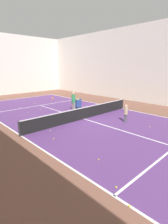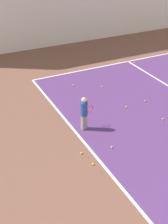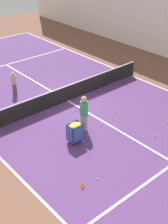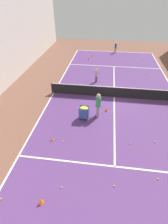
{
  "view_description": "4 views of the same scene",
  "coord_description": "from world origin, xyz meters",
  "px_view_note": "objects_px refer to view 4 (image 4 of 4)",
  "views": [
    {
      "loc": [
        -9.09,
        -9.65,
        4.01
      ],
      "look_at": [
        0.0,
        0.0,
        0.57
      ],
      "focal_mm": 28.0,
      "sensor_mm": 36.0,
      "label": 1
    },
    {
      "loc": [
        8.6,
        -16.44,
        6.57
      ],
      "look_at": [
        -0.16,
        -12.11,
        0.74
      ],
      "focal_mm": 50.0,
      "sensor_mm": 36.0,
      "label": 2
    },
    {
      "loc": [
        9.09,
        11.84,
        8.16
      ],
      "look_at": [
        1.18,
        2.7,
        0.97
      ],
      "focal_mm": 50.0,
      "sensor_mm": 36.0,
      "label": 3
    },
    {
      "loc": [
        0.8,
        12.59,
        7.44
      ],
      "look_at": [
        2.09,
        3.15,
        0.56
      ],
      "focal_mm": 28.0,
      "sensor_mm": 36.0,
      "label": 4
    }
  ],
  "objects_px": {
    "tennis_net": "(115,92)",
    "training_cone_0": "(52,139)",
    "coach_at_net": "(98,104)",
    "ball_cart": "(84,111)",
    "training_cone_1": "(107,109)",
    "child_midcourt": "(96,74)",
    "player_near_baseline": "(116,47)"
  },
  "relations": [
    {
      "from": "training_cone_1",
      "to": "training_cone_0",
      "type": "bearing_deg",
      "value": 48.08
    },
    {
      "from": "coach_at_net",
      "to": "child_midcourt",
      "type": "distance_m",
      "value": 5.41
    },
    {
      "from": "tennis_net",
      "to": "training_cone_1",
      "type": "relative_size",
      "value": 35.93
    },
    {
      "from": "training_cone_1",
      "to": "coach_at_net",
      "type": "bearing_deg",
      "value": 47.27
    },
    {
      "from": "training_cone_0",
      "to": "training_cone_1",
      "type": "bearing_deg",
      "value": -131.92
    },
    {
      "from": "player_near_baseline",
      "to": "child_midcourt",
      "type": "distance_m",
      "value": 9.6
    },
    {
      "from": "ball_cart",
      "to": "training_cone_1",
      "type": "distance_m",
      "value": 1.96
    },
    {
      "from": "ball_cart",
      "to": "coach_at_net",
      "type": "bearing_deg",
      "value": -152.87
    },
    {
      "from": "coach_at_net",
      "to": "training_cone_1",
      "type": "bearing_deg",
      "value": -46.87
    },
    {
      "from": "coach_at_net",
      "to": "ball_cart",
      "type": "relative_size",
      "value": 1.86
    },
    {
      "from": "ball_cart",
      "to": "training_cone_0",
      "type": "relative_size",
      "value": 4.15
    },
    {
      "from": "player_near_baseline",
      "to": "tennis_net",
      "type": "bearing_deg",
      "value": -11.81
    },
    {
      "from": "tennis_net",
      "to": "player_near_baseline",
      "type": "xyz_separation_m",
      "value": [
        -0.16,
        -12.1,
        0.27
      ]
    },
    {
      "from": "tennis_net",
      "to": "child_midcourt",
      "type": "height_order",
      "value": "child_midcourt"
    },
    {
      "from": "player_near_baseline",
      "to": "child_midcourt",
      "type": "relative_size",
      "value": 1.01
    },
    {
      "from": "tennis_net",
      "to": "child_midcourt",
      "type": "distance_m",
      "value": 3.2
    },
    {
      "from": "player_near_baseline",
      "to": "child_midcourt",
      "type": "height_order",
      "value": "player_near_baseline"
    },
    {
      "from": "child_midcourt",
      "to": "ball_cart",
      "type": "distance_m",
      "value": 5.85
    },
    {
      "from": "tennis_net",
      "to": "child_midcourt",
      "type": "relative_size",
      "value": 8.0
    },
    {
      "from": "player_near_baseline",
      "to": "training_cone_0",
      "type": "bearing_deg",
      "value": -23.34
    },
    {
      "from": "training_cone_1",
      "to": "player_near_baseline",
      "type": "bearing_deg",
      "value": -92.96
    },
    {
      "from": "training_cone_0",
      "to": "ball_cart",
      "type": "bearing_deg",
      "value": -124.25
    },
    {
      "from": "tennis_net",
      "to": "coach_at_net",
      "type": "relative_size",
      "value": 5.99
    },
    {
      "from": "ball_cart",
      "to": "child_midcourt",
      "type": "bearing_deg",
      "value": -93.6
    },
    {
      "from": "player_near_baseline",
      "to": "training_cone_1",
      "type": "relative_size",
      "value": 4.54
    },
    {
      "from": "player_near_baseline",
      "to": "coach_at_net",
      "type": "distance_m",
      "value": 14.86
    },
    {
      "from": "tennis_net",
      "to": "training_cone_0",
      "type": "bearing_deg",
      "value": 56.19
    },
    {
      "from": "tennis_net",
      "to": "player_near_baseline",
      "type": "relative_size",
      "value": 7.92
    },
    {
      "from": "training_cone_0",
      "to": "coach_at_net",
      "type": "bearing_deg",
      "value": -131.72
    },
    {
      "from": "tennis_net",
      "to": "coach_at_net",
      "type": "distance_m",
      "value": 2.99
    },
    {
      "from": "tennis_net",
      "to": "ball_cart",
      "type": "bearing_deg",
      "value": 56.52
    },
    {
      "from": "player_near_baseline",
      "to": "ball_cart",
      "type": "xyz_separation_m",
      "value": [
        2.25,
        15.26,
        -0.1
      ]
    }
  ]
}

